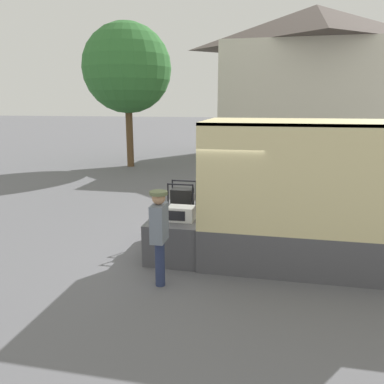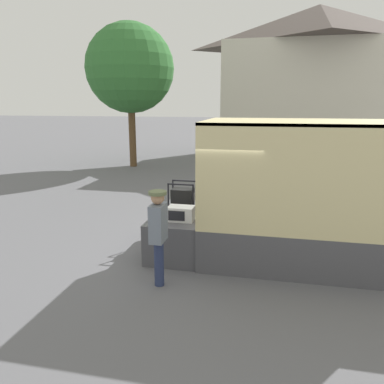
{
  "view_description": "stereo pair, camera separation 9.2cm",
  "coord_description": "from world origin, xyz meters",
  "px_view_note": "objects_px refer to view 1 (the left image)",
  "views": [
    {
      "loc": [
        1.3,
        -7.97,
        3.34
      ],
      "look_at": [
        -0.27,
        -0.2,
        1.44
      ],
      "focal_mm": 35.0,
      "sensor_mm": 36.0,
      "label": 1
    },
    {
      "loc": [
        1.39,
        -7.95,
        3.34
      ],
      "look_at": [
        -0.27,
        -0.2,
        1.44
      ],
      "focal_mm": 35.0,
      "sensor_mm": 36.0,
      "label": 2
    }
  ],
  "objects_px": {
    "street_tree": "(127,69)",
    "worker_person": "(159,228)",
    "microwave": "(181,214)",
    "box_truck": "(383,221)",
    "portable_generator": "(183,197)"
  },
  "relations": [
    {
      "from": "street_tree",
      "to": "worker_person",
      "type": "bearing_deg",
      "value": -67.21
    },
    {
      "from": "worker_person",
      "to": "microwave",
      "type": "bearing_deg",
      "value": 84.5
    },
    {
      "from": "microwave",
      "to": "street_tree",
      "type": "xyz_separation_m",
      "value": [
        -5.43,
        11.4,
        3.97
      ]
    },
    {
      "from": "box_truck",
      "to": "worker_person",
      "type": "xyz_separation_m",
      "value": [
        -4.24,
        -1.79,
        0.15
      ]
    },
    {
      "from": "portable_generator",
      "to": "street_tree",
      "type": "relative_size",
      "value": 0.09
    },
    {
      "from": "box_truck",
      "to": "street_tree",
      "type": "bearing_deg",
      "value": 131.37
    },
    {
      "from": "box_truck",
      "to": "microwave",
      "type": "height_order",
      "value": "box_truck"
    },
    {
      "from": "box_truck",
      "to": "microwave",
      "type": "bearing_deg",
      "value": -172.38
    },
    {
      "from": "microwave",
      "to": "worker_person",
      "type": "xyz_separation_m",
      "value": [
        -0.12,
        -1.24,
        0.08
      ]
    },
    {
      "from": "box_truck",
      "to": "portable_generator",
      "type": "bearing_deg",
      "value": 172.82
    },
    {
      "from": "box_truck",
      "to": "microwave",
      "type": "xyz_separation_m",
      "value": [
        -4.12,
        -0.55,
        0.07
      ]
    },
    {
      "from": "street_tree",
      "to": "microwave",
      "type": "bearing_deg",
      "value": -64.52
    },
    {
      "from": "street_tree",
      "to": "portable_generator",
      "type": "bearing_deg",
      "value": -63.12
    },
    {
      "from": "portable_generator",
      "to": "street_tree",
      "type": "bearing_deg",
      "value": 116.88
    },
    {
      "from": "microwave",
      "to": "portable_generator",
      "type": "relative_size",
      "value": 0.86
    }
  ]
}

